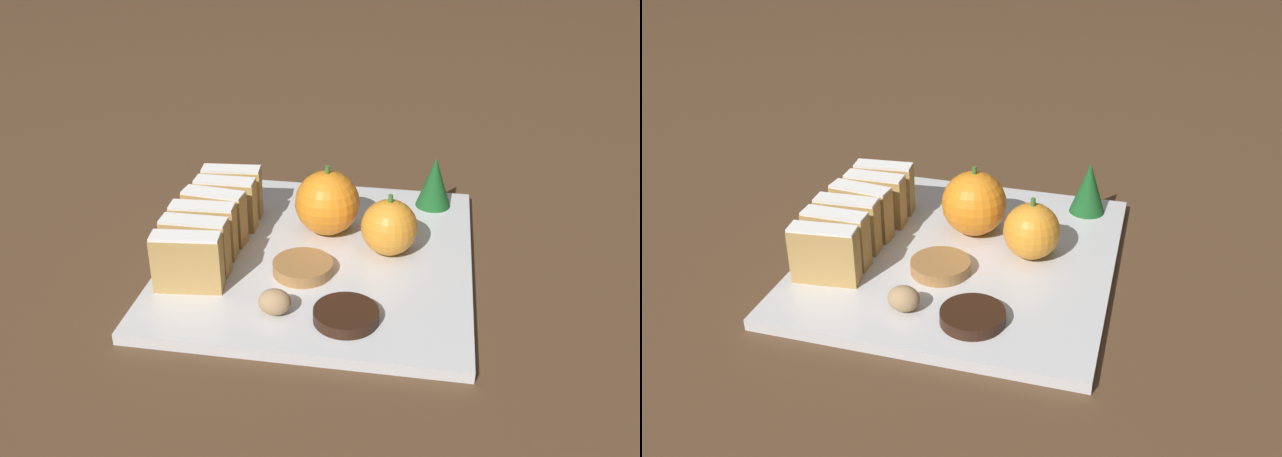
{
  "view_description": "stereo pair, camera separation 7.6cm",
  "coord_description": "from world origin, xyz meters",
  "views": [
    {
      "loc": [
        0.11,
        -0.66,
        0.4
      ],
      "look_at": [
        0.0,
        0.0,
        0.04
      ],
      "focal_mm": 40.0,
      "sensor_mm": 36.0,
      "label": 1
    },
    {
      "loc": [
        0.18,
        -0.64,
        0.4
      ],
      "look_at": [
        0.0,
        0.0,
        0.04
      ],
      "focal_mm": 40.0,
      "sensor_mm": 36.0,
      "label": 2
    }
  ],
  "objects": [
    {
      "name": "stollen_slice_front",
      "position": [
        -0.12,
        -0.09,
        0.04
      ],
      "size": [
        0.07,
        0.03,
        0.06
      ],
      "color": "tan",
      "rests_on": "serving_platter"
    },
    {
      "name": "evergreen_sprig",
      "position": [
        0.12,
        0.14,
        0.04
      ],
      "size": [
        0.04,
        0.04,
        0.06
      ],
      "color": "#195623",
      "rests_on": "serving_platter"
    },
    {
      "name": "stollen_slice_fourth",
      "position": [
        -0.12,
        0.01,
        0.04
      ],
      "size": [
        0.07,
        0.03,
        0.06
      ],
      "color": "tan",
      "rests_on": "serving_platter"
    },
    {
      "name": "stollen_slice_sixth",
      "position": [
        -0.12,
        0.07,
        0.04
      ],
      "size": [
        0.07,
        0.03,
        0.06
      ],
      "color": "tan",
      "rests_on": "serving_platter"
    },
    {
      "name": "stollen_slice_third",
      "position": [
        -0.12,
        -0.03,
        0.04
      ],
      "size": [
        0.07,
        0.03,
        0.06
      ],
      "color": "tan",
      "rests_on": "serving_platter"
    },
    {
      "name": "walnut",
      "position": [
        -0.02,
        -0.12,
        0.02
      ],
      "size": [
        0.03,
        0.03,
        0.03
      ],
      "color": "tan",
      "rests_on": "serving_platter"
    },
    {
      "name": "serving_platter",
      "position": [
        0.0,
        0.0,
        0.01
      ],
      "size": [
        0.32,
        0.35,
        0.01
      ],
      "color": "silver",
      "rests_on": "ground_plane"
    },
    {
      "name": "orange_far",
      "position": [
        0.07,
        0.01,
        0.04
      ],
      "size": [
        0.06,
        0.06,
        0.07
      ],
      "color": "orange",
      "rests_on": "serving_platter"
    },
    {
      "name": "stollen_slice_fifth",
      "position": [
        -0.12,
        0.04,
        0.04
      ],
      "size": [
        0.07,
        0.02,
        0.06
      ],
      "color": "tan",
      "rests_on": "serving_platter"
    },
    {
      "name": "orange_near",
      "position": [
        -0.0,
        0.05,
        0.05
      ],
      "size": [
        0.07,
        0.07,
        0.08
      ],
      "color": "orange",
      "rests_on": "serving_platter"
    },
    {
      "name": "gingerbread_cookie",
      "position": [
        -0.01,
        -0.04,
        0.02
      ],
      "size": [
        0.06,
        0.06,
        0.01
      ],
      "color": "#A3703D",
      "rests_on": "serving_platter"
    },
    {
      "name": "ground_plane",
      "position": [
        0.0,
        0.0,
        0.0
      ],
      "size": [
        6.0,
        6.0,
        0.0
      ],
      "primitive_type": "plane",
      "color": "#513823"
    },
    {
      "name": "chocolate_cookie",
      "position": [
        0.04,
        -0.12,
        0.02
      ],
      "size": [
        0.06,
        0.06,
        0.01
      ],
      "color": "black",
      "rests_on": "serving_platter"
    },
    {
      "name": "stollen_slice_second",
      "position": [
        -0.12,
        -0.06,
        0.04
      ],
      "size": [
        0.07,
        0.02,
        0.06
      ],
      "color": "tan",
      "rests_on": "serving_platter"
    }
  ]
}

